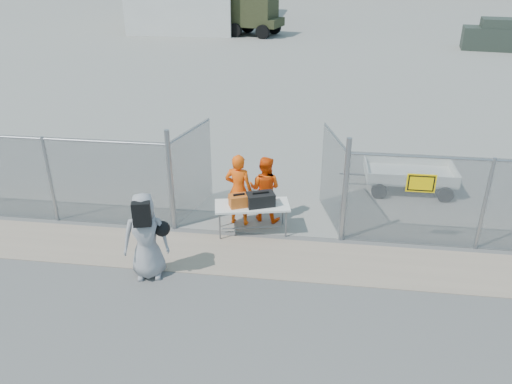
# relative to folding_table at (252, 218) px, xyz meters

# --- Properties ---
(ground) EXTENTS (160.00, 160.00, 0.00)m
(ground) POSITION_rel_folding_table_xyz_m (0.10, -2.07, -0.37)
(ground) COLOR #474747
(tarmac_inside) EXTENTS (160.00, 80.00, 0.01)m
(tarmac_inside) POSITION_rel_folding_table_xyz_m (0.10, 39.93, -0.36)
(tarmac_inside) COLOR gray
(tarmac_inside) RESTS_ON ground
(dirt_strip) EXTENTS (44.00, 1.60, 0.01)m
(dirt_strip) POSITION_rel_folding_table_xyz_m (0.10, -1.07, -0.36)
(dirt_strip) COLOR gray
(dirt_strip) RESTS_ON ground
(chain_link_fence) EXTENTS (40.00, 0.20, 2.20)m
(chain_link_fence) POSITION_rel_folding_table_xyz_m (0.10, -0.07, 0.73)
(chain_link_fence) COLOR gray
(chain_link_fence) RESTS_ON ground
(folding_table) EXTENTS (1.84, 1.06, 0.73)m
(folding_table) POSITION_rel_folding_table_xyz_m (0.00, 0.00, 0.00)
(folding_table) COLOR white
(folding_table) RESTS_ON ground
(orange_bag) EXTENTS (0.53, 0.45, 0.28)m
(orange_bag) POSITION_rel_folding_table_xyz_m (-0.29, -0.11, 0.51)
(orange_bag) COLOR #D25F1D
(orange_bag) RESTS_ON folding_table
(black_duffel) EXTENTS (0.72, 0.58, 0.31)m
(black_duffel) POSITION_rel_folding_table_xyz_m (0.20, -0.01, 0.52)
(black_duffel) COLOR black
(black_duffel) RESTS_ON folding_table
(security_worker_left) EXTENTS (0.71, 0.51, 1.81)m
(security_worker_left) POSITION_rel_folding_table_xyz_m (-0.38, 0.38, 0.54)
(security_worker_left) COLOR #FD520A
(security_worker_left) RESTS_ON ground
(security_worker_right) EXTENTS (0.93, 0.79, 1.67)m
(security_worker_right) POSITION_rel_folding_table_xyz_m (0.22, 0.69, 0.47)
(security_worker_right) COLOR #FD520A
(security_worker_right) RESTS_ON ground
(visitor) EXTENTS (1.02, 0.79, 1.86)m
(visitor) POSITION_rel_folding_table_xyz_m (-1.86, -2.01, 0.56)
(visitor) COLOR gray
(visitor) RESTS_ON ground
(utility_trailer) EXTENTS (3.18, 1.66, 0.77)m
(utility_trailer) POSITION_rel_folding_table_xyz_m (4.01, 2.93, 0.02)
(utility_trailer) COLOR white
(utility_trailer) RESTS_ON ground
(military_truck) EXTENTS (7.19, 4.10, 3.23)m
(military_truck) POSITION_rel_folding_table_xyz_m (-5.33, 30.66, 1.25)
(military_truck) COLOR #2D311A
(military_truck) RESTS_ON ground
(parked_vehicle_near) EXTENTS (4.67, 2.67, 1.99)m
(parked_vehicle_near) POSITION_rel_folding_table_xyz_m (12.94, 26.18, 0.63)
(parked_vehicle_near) COLOR #2A332B
(parked_vehicle_near) RESTS_ON ground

